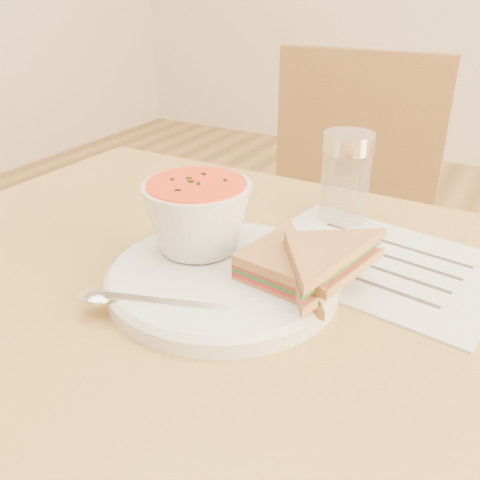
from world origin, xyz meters
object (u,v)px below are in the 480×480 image
Objects in this scene: plate at (223,279)px; soup_bowl at (198,220)px; condiment_shaker at (345,178)px; chair_far at (326,262)px.

plate is 2.08× the size of soup_bowl.
plate is at bearing -102.47° from condiment_shaker.
condiment_shaker reaches higher than plate.
chair_far is 0.70m from soup_bowl.
condiment_shaker is at bearing 63.98° from soup_bowl.
chair_far is 0.70m from plate.
condiment_shaker is (0.10, 0.21, 0.00)m from soup_bowl.
soup_bowl is at bearing 151.06° from plate.
soup_bowl is (0.05, -0.60, 0.36)m from chair_far.
soup_bowl is at bearing -116.02° from condiment_shaker.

